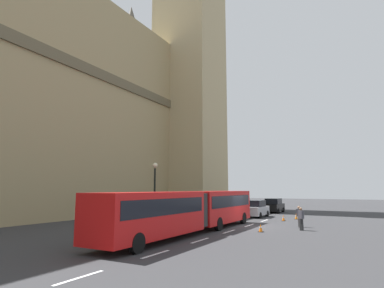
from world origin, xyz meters
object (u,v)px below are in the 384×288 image
traffic_cone_middle (283,218)px  pedestrian_near_cones (301,218)px  street_lamp (155,189)px  articulated_bus (191,208)px  traffic_cone_east (296,216)px  sedan_trailing (274,206)px  traffic_cone_west (261,228)px  pedestrian_by_kerb (299,216)px  sedan_lead (256,209)px

traffic_cone_middle → pedestrian_near_cones: pedestrian_near_cones is taller
street_lamp → pedestrian_near_cones: street_lamp is taller
articulated_bus → traffic_cone_east: bearing=-17.3°
sedan_trailing → traffic_cone_west: sedan_trailing is taller
pedestrian_by_kerb → traffic_cone_west: bearing=156.3°
traffic_cone_east → pedestrian_near_cones: size_ratio=0.34×
articulated_bus → traffic_cone_west: (3.03, -4.09, -1.46)m
traffic_cone_west → pedestrian_by_kerb: 4.84m
articulated_bus → pedestrian_by_kerb: articulated_bus is taller
traffic_cone_middle → street_lamp: bearing=140.9°
articulated_bus → street_lamp: 5.05m
articulated_bus → pedestrian_near_cones: size_ratio=10.86×
traffic_cone_west → traffic_cone_east: (11.26, -0.37, 0.00)m
pedestrian_by_kerb → traffic_cone_east: bearing=12.8°
sedan_trailing → pedestrian_near_cones: sedan_trailing is taller
sedan_lead → pedestrian_by_kerb: (-7.30, -5.92, -0.00)m
traffic_cone_middle → pedestrian_near_cones: size_ratio=0.34×
traffic_cone_west → street_lamp: street_lamp is taller
street_lamp → pedestrian_near_cones: bearing=-72.2°
sedan_trailing → pedestrian_by_kerb: sedan_trailing is taller
pedestrian_near_cones → traffic_cone_middle: bearing=23.3°
sedan_trailing → traffic_cone_west: (-19.25, -3.93, -0.63)m
pedestrian_near_cones → articulated_bus: bearing=129.6°
sedan_trailing → traffic_cone_middle: sedan_trailing is taller
articulated_bus → traffic_cone_east: articulated_bus is taller
sedan_lead → sedan_trailing: (7.57, -0.06, 0.00)m
traffic_cone_middle → traffic_cone_west: bearing=-177.5°
sedan_trailing → street_lamp: 21.06m
sedan_lead → sedan_trailing: same height
street_lamp → pedestrian_by_kerb: street_lamp is taller
sedan_trailing → traffic_cone_west: 19.66m
articulated_bus → traffic_cone_west: 5.29m
sedan_lead → traffic_cone_middle: 4.58m
articulated_bus → traffic_cone_middle: bearing=-17.2°
traffic_cone_middle → pedestrian_near_cones: 7.17m
traffic_cone_east → street_lamp: 15.57m
sedan_trailing → pedestrian_by_kerb: bearing=-158.5°
articulated_bus → pedestrian_by_kerb: 9.59m
sedan_lead → traffic_cone_west: bearing=-161.1°
sedan_lead → pedestrian_near_cones: sedan_lead is taller
traffic_cone_west → pedestrian_near_cones: size_ratio=0.34×
sedan_lead → pedestrian_near_cones: bearing=-145.5°
articulated_bus → traffic_cone_west: articulated_bus is taller
sedan_lead → traffic_cone_middle: sedan_lead is taller
street_lamp → sedan_trailing: bearing=-12.9°
articulated_bus → traffic_cone_east: 15.03m
traffic_cone_east → traffic_cone_middle: bearing=162.0°
traffic_cone_middle → pedestrian_near_cones: bearing=-156.7°
pedestrian_by_kerb → sedan_lead: bearing=39.1°
street_lamp → pedestrian_by_kerb: bearing=-62.1°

